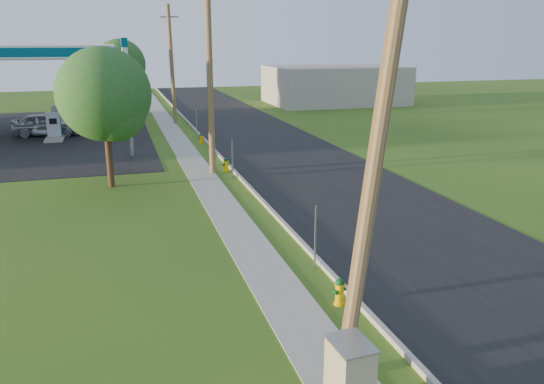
# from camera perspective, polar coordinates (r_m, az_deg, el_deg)

# --- Properties ---
(ground_plane) EXTENTS (140.00, 140.00, 0.00)m
(ground_plane) POSITION_cam_1_polar(r_m,az_deg,el_deg) (12.95, 10.39, -15.51)
(ground_plane) COLOR #315216
(ground_plane) RESTS_ON ground
(road) EXTENTS (8.00, 120.00, 0.02)m
(road) POSITION_cam_1_polar(r_m,az_deg,el_deg) (23.02, 9.39, -1.14)
(road) COLOR black
(road) RESTS_ON ground
(curb) EXTENTS (0.15, 120.00, 0.15)m
(curb) POSITION_cam_1_polar(r_m,az_deg,el_deg) (21.62, -0.22, -1.87)
(curb) COLOR #98968B
(curb) RESTS_ON ground
(sidewalk) EXTENTS (1.50, 120.00, 0.03)m
(sidewalk) POSITION_cam_1_polar(r_m,az_deg,el_deg) (21.24, -4.76, -2.43)
(sidewalk) COLOR gray
(sidewalk) RESTS_ON ground
(utility_pole_near) EXTENTS (1.40, 0.32, 9.48)m
(utility_pole_near) POSITION_cam_1_polar(r_m,az_deg,el_deg) (10.09, 11.21, 4.80)
(utility_pole_near) COLOR brown
(utility_pole_near) RESTS_ON ground
(utility_pole_mid) EXTENTS (1.40, 0.32, 9.80)m
(utility_pole_mid) POSITION_cam_1_polar(r_m,az_deg,el_deg) (27.22, -6.71, 12.20)
(utility_pole_mid) COLOR brown
(utility_pole_mid) RESTS_ON ground
(utility_pole_far) EXTENTS (1.40, 0.32, 9.50)m
(utility_pole_far) POSITION_cam_1_polar(r_m,az_deg,el_deg) (45.05, -10.74, 13.31)
(utility_pole_far) COLOR brown
(utility_pole_far) RESTS_ON ground
(sign_post_near) EXTENTS (0.05, 0.04, 2.00)m
(sign_post_near) POSITION_cam_1_polar(r_m,az_deg,el_deg) (16.05, 4.69, -4.90)
(sign_post_near) COLOR gray
(sign_post_near) RESTS_ON ground
(sign_post_mid) EXTENTS (0.05, 0.04, 2.00)m
(sign_post_mid) POSITION_cam_1_polar(r_m,az_deg,el_deg) (26.95, -4.29, 3.73)
(sign_post_mid) COLOR gray
(sign_post_mid) RESTS_ON ground
(sign_post_far) EXTENTS (0.05, 0.04, 2.00)m
(sign_post_far) POSITION_cam_1_polar(r_m,az_deg,el_deg) (38.78, -8.13, 7.38)
(sign_post_far) COLOR gray
(sign_post_far) RESTS_ON ground
(fuel_pump_ne) EXTENTS (1.20, 3.20, 1.90)m
(fuel_pump_ne) POSITION_cam_1_polar(r_m,az_deg,el_deg) (40.45, -22.37, 6.29)
(fuel_pump_ne) COLOR #98968B
(fuel_pump_ne) RESTS_ON ground
(fuel_pump_se) EXTENTS (1.20, 3.20, 1.90)m
(fuel_pump_se) POSITION_cam_1_polar(r_m,az_deg,el_deg) (44.38, -21.90, 7.11)
(fuel_pump_se) COLOR #98968B
(fuel_pump_se) RESTS_ON ground
(price_pylon) EXTENTS (0.34, 2.04, 6.85)m
(price_pylon) POSITION_cam_1_polar(r_m,az_deg,el_deg) (32.30, -15.48, 13.18)
(price_pylon) COLOR gray
(price_pylon) RESTS_ON ground
(distant_building) EXTENTS (14.00, 10.00, 4.00)m
(distant_building) POSITION_cam_1_polar(r_m,az_deg,el_deg) (59.67, 6.74, 11.37)
(distant_building) COLOR gray
(distant_building) RESTS_ON ground
(tree_verge) EXTENTS (4.28, 4.28, 6.48)m
(tree_verge) POSITION_cam_1_polar(r_m,az_deg,el_deg) (25.59, -17.38, 9.60)
(tree_verge) COLOR #362014
(tree_verge) RESTS_ON ground
(tree_lot) EXTENTS (4.54, 4.54, 6.88)m
(tree_lot) POSITION_cam_1_polar(r_m,az_deg,el_deg) (51.26, -15.88, 12.86)
(tree_lot) COLOR #362014
(tree_lot) RESTS_ON ground
(hydrant_near) EXTENTS (0.40, 0.36, 0.78)m
(hydrant_near) POSITION_cam_1_polar(r_m,az_deg,el_deg) (14.23, 7.29, -10.54)
(hydrant_near) COLOR #DEA400
(hydrant_near) RESTS_ON ground
(hydrant_mid) EXTENTS (0.40, 0.36, 0.77)m
(hydrant_mid) POSITION_cam_1_polar(r_m,az_deg,el_deg) (28.16, -4.97, 2.94)
(hydrant_mid) COLOR #EBBF03
(hydrant_mid) RESTS_ON ground
(hydrant_far) EXTENTS (0.37, 0.33, 0.71)m
(hydrant_far) POSITION_cam_1_polar(r_m,az_deg,el_deg) (36.21, -7.63, 5.74)
(hydrant_far) COLOR #E6AB00
(hydrant_far) RESTS_ON ground
(utility_cabinet) EXTENTS (0.73, 0.93, 1.52)m
(utility_cabinet) POSITION_cam_1_polar(r_m,az_deg,el_deg) (10.35, 8.33, -19.28)
(utility_cabinet) COLOR tan
(utility_cabinet) RESTS_ON ground
(car_silver) EXTENTS (5.15, 2.82, 1.66)m
(car_silver) POSITION_cam_1_polar(r_m,az_deg,el_deg) (42.09, -23.04, 6.71)
(car_silver) COLOR #A7A9AF
(car_silver) RESTS_ON ground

